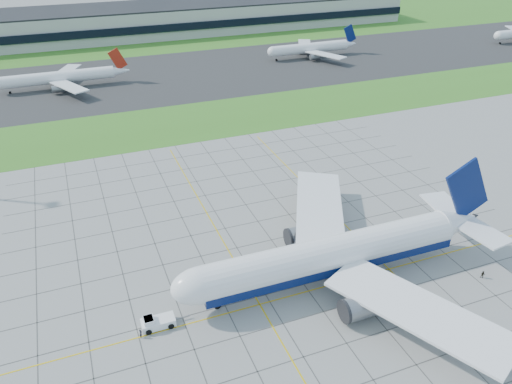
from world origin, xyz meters
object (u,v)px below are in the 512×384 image
(crew_far, at_px, (483,275))
(pushback_tug, at_px, (156,322))
(distant_jet_2, at_px, (311,48))
(crew_near, at_px, (141,334))
(distant_jet_1, at_px, (61,77))
(airliner, at_px, (333,255))

(crew_far, bearing_deg, pushback_tug, -142.41)
(crew_far, distance_m, distant_jet_2, 167.54)
(crew_near, height_order, crew_far, crew_near)
(distant_jet_1, bearing_deg, pushback_tug, -86.76)
(crew_far, height_order, distant_jet_2, distant_jet_2)
(crew_near, bearing_deg, pushback_tug, -43.97)
(airliner, relative_size, distant_jet_2, 1.51)
(crew_near, height_order, distant_jet_2, distant_jet_2)
(airliner, height_order, crew_near, airliner)
(distant_jet_2, bearing_deg, distant_jet_1, -176.92)
(airliner, relative_size, distant_jet_1, 1.40)
(airliner, bearing_deg, crew_near, -176.66)
(pushback_tug, height_order, distant_jet_2, distant_jet_2)
(crew_near, bearing_deg, crew_far, -78.42)
(crew_far, bearing_deg, distant_jet_2, 121.76)
(pushback_tug, height_order, distant_jet_1, distant_jet_1)
(crew_far, relative_size, distant_jet_2, 0.04)
(pushback_tug, relative_size, distant_jet_1, 0.18)
(crew_near, distance_m, distant_jet_2, 187.75)
(distant_jet_1, height_order, distant_jet_2, same)
(pushback_tug, relative_size, crew_near, 4.87)
(crew_near, relative_size, crew_far, 1.04)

